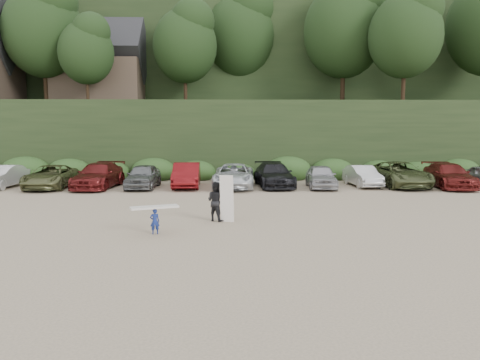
{
  "coord_description": "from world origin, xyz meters",
  "views": [
    {
      "loc": [
        -0.15,
        -20.47,
        4.0
      ],
      "look_at": [
        0.46,
        3.0,
        1.3
      ],
      "focal_mm": 35.0,
      "sensor_mm": 36.0,
      "label": 1
    }
  ],
  "objects": [
    {
      "name": "ground",
      "position": [
        0.0,
        0.0,
        0.0
      ],
      "size": [
        120.0,
        120.0,
        0.0
      ],
      "primitive_type": "plane",
      "color": "tan",
      "rests_on": "ground"
    },
    {
      "name": "child_surfer",
      "position": [
        -2.88,
        -3.3,
        0.72
      ],
      "size": [
        1.82,
        1.08,
        1.06
      ],
      "color": "navy",
      "rests_on": "ground"
    },
    {
      "name": "adult_surfer",
      "position": [
        -0.62,
        -0.92,
        0.86
      ],
      "size": [
        1.29,
        1.01,
        1.99
      ],
      "color": "black",
      "rests_on": "ground"
    },
    {
      "name": "parked_cars",
      "position": [
        1.58,
        10.05,
        0.77
      ],
      "size": [
        39.81,
        6.44,
        1.64
      ],
      "color": "#ACADB1",
      "rests_on": "ground"
    },
    {
      "name": "hillside_backdrop",
      "position": [
        -0.26,
        35.93,
        11.22
      ],
      "size": [
        90.0,
        41.5,
        28.0
      ],
      "color": "black",
      "rests_on": "ground"
    }
  ]
}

